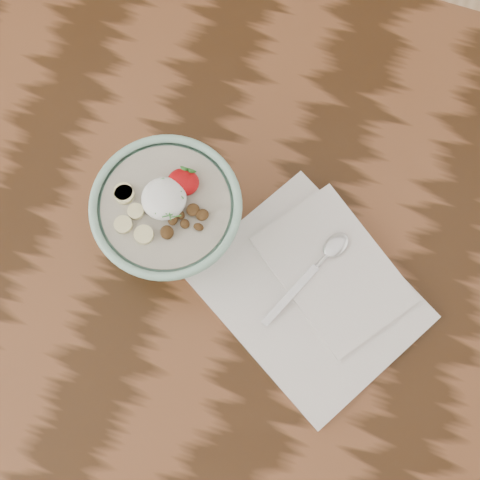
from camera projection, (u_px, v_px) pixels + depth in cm
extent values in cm
cube|color=#331C0C|center=(170.00, 199.00, 100.47)|extent=(160.00, 90.00, 4.00)
cylinder|color=#90C1AB|center=(173.00, 228.00, 96.47)|extent=(8.80, 8.80, 1.26)
torus|color=#90C1AB|center=(165.00, 206.00, 86.58)|extent=(20.02, 20.02, 1.15)
cylinder|color=beige|center=(166.00, 207.00, 87.18)|extent=(16.98, 16.98, 1.05)
ellipsoid|color=white|center=(164.00, 199.00, 85.75)|extent=(5.87, 5.87, 3.23)
ellipsoid|color=#A6070B|center=(180.00, 182.00, 86.54)|extent=(3.48, 3.83, 1.92)
cone|color=#286623|center=(184.00, 171.00, 86.65)|extent=(1.40, 1.03, 1.52)
ellipsoid|color=#A6070B|center=(187.00, 183.00, 86.61)|extent=(3.14, 3.45, 1.73)
cone|color=#286623|center=(191.00, 173.00, 86.68)|extent=(1.40, 1.03, 1.52)
cylinder|color=beige|center=(144.00, 235.00, 85.22)|extent=(2.52, 2.52, 0.70)
cylinder|color=beige|center=(124.00, 195.00, 86.68)|extent=(2.57, 2.57, 0.70)
cylinder|color=beige|center=(123.00, 192.00, 86.77)|extent=(2.51, 2.51, 0.70)
cylinder|color=beige|center=(136.00, 211.00, 86.06)|extent=(2.13, 2.13, 0.70)
cylinder|color=beige|center=(123.00, 225.00, 85.58)|extent=(2.36, 2.36, 0.70)
ellipsoid|color=#503417|center=(202.00, 215.00, 85.77)|extent=(2.32, 2.33, 1.07)
ellipsoid|color=#503417|center=(193.00, 210.00, 85.89)|extent=(2.37, 2.40, 0.90)
ellipsoid|color=#503417|center=(173.00, 219.00, 85.55)|extent=(1.64, 2.00, 0.99)
ellipsoid|color=#503417|center=(185.00, 224.00, 85.54)|extent=(1.79, 1.80, 0.86)
ellipsoid|color=#503417|center=(180.00, 214.00, 85.82)|extent=(1.88, 1.82, 1.13)
ellipsoid|color=#503417|center=(167.00, 232.00, 85.07)|extent=(2.53, 2.57, 1.03)
ellipsoid|color=#503417|center=(199.00, 227.00, 85.41)|extent=(1.39, 1.04, 0.77)
cylinder|color=#3B8036|center=(161.00, 212.00, 84.36)|extent=(1.73, 0.22, 0.24)
cylinder|color=#3B8036|center=(171.00, 192.00, 85.06)|extent=(0.90, 1.54, 0.24)
cylinder|color=#3B8036|center=(170.00, 210.00, 84.42)|extent=(1.28, 1.05, 0.23)
cylinder|color=#3B8036|center=(176.00, 216.00, 84.20)|extent=(1.23, 0.80, 0.23)
cylinder|color=#3B8036|center=(154.00, 193.00, 85.04)|extent=(0.25, 1.22, 0.22)
cylinder|color=#3B8036|center=(177.00, 195.00, 84.98)|extent=(1.05, 1.36, 0.23)
cylinder|color=#3B8036|center=(169.00, 213.00, 84.30)|extent=(1.11, 1.66, 0.24)
cylinder|color=#3B8036|center=(159.00, 211.00, 84.38)|extent=(0.95, 1.08, 0.22)
cylinder|color=#3B8036|center=(179.00, 194.00, 85.01)|extent=(1.72, 0.93, 0.24)
cylinder|color=#3B8036|center=(167.00, 216.00, 84.22)|extent=(1.25, 0.90, 0.23)
cylinder|color=#3B8036|center=(171.00, 188.00, 85.23)|extent=(1.07, 0.81, 0.22)
cylinder|color=#3B8036|center=(158.00, 181.00, 85.48)|extent=(1.50, 1.42, 0.25)
cube|color=silver|center=(309.00, 295.00, 93.92)|extent=(36.61, 34.63, 1.11)
cube|color=silver|center=(334.00, 269.00, 94.01)|extent=(25.49, 24.07, 0.66)
cube|color=silver|center=(290.00, 295.00, 92.50)|extent=(5.43, 10.47, 0.33)
cylinder|color=silver|center=(323.00, 259.00, 93.71)|extent=(1.78, 2.89, 0.67)
ellipsoid|color=silver|center=(336.00, 245.00, 94.14)|extent=(4.46, 5.20, 0.91)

